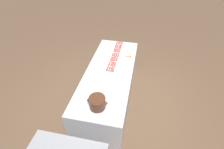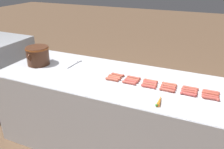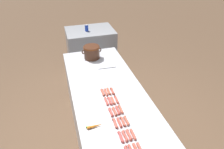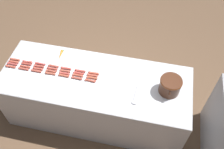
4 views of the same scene
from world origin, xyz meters
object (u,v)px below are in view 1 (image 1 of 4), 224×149
(carrot, at_px, (128,56))
(serving_spoon, at_px, (92,88))
(hot_dog_4, at_px, (117,59))
(hot_dog_14, at_px, (119,43))
(hot_dog_9, at_px, (118,50))
(hot_dog_27, at_px, (107,69))
(hot_dog_5, at_px, (115,64))
(hot_dog_18, at_px, (113,59))
(bean_pot, at_px, (97,102))
(hot_dog_15, at_px, (117,46))
(hot_dog_6, at_px, (113,70))
(hot_dog_17, at_px, (115,54))
(hot_dog_23, at_px, (114,50))
(hot_dog_7, at_px, (120,43))
(hot_dog_20, at_px, (109,69))
(hot_dog_10, at_px, (116,55))
(hot_dog_11, at_px, (115,59))
(hot_dog_25, at_px, (111,59))
(hot_dog_12, at_px, (113,64))
(hot_dog_0, at_px, (122,43))
(hot_dog_19, at_px, (111,64))
(hot_dog_21, at_px, (117,42))
(hot_dog_1, at_px, (121,47))
(hot_dog_3, at_px, (118,55))
(hot_dog_26, at_px, (109,63))
(hot_dog_24, at_px, (113,54))
(hot_dog_16, at_px, (116,50))
(hot_dog_22, at_px, (116,46))
(hot_dog_13, at_px, (112,69))
(hot_dog_2, at_px, (120,51))
(hot_dog_8, at_px, (119,47))

(carrot, bearing_deg, serving_spoon, 65.78)
(hot_dog_4, relative_size, hot_dog_14, 1.00)
(hot_dog_9, xyz_separation_m, hot_dog_27, (0.08, 0.71, 0.00))
(hot_dog_5, relative_size, hot_dog_9, 1.00)
(hot_dog_18, bearing_deg, bean_pot, 91.00)
(hot_dog_15, distance_m, carrot, 0.48)
(hot_dog_6, relative_size, carrot, 0.79)
(hot_dog_17, relative_size, hot_dog_23, 1.00)
(hot_dog_7, height_order, hot_dog_20, same)
(hot_dog_10, bearing_deg, hot_dog_27, 81.29)
(hot_dog_7, relative_size, bean_pot, 0.45)
(hot_dog_18, bearing_deg, hot_dog_11, -171.37)
(hot_dog_25, bearing_deg, hot_dog_12, 114.60)
(hot_dog_0, bearing_deg, hot_dog_4, 89.79)
(hot_dog_19, distance_m, hot_dog_21, 0.89)
(hot_dog_1, height_order, hot_dog_14, same)
(hot_dog_3, xyz_separation_m, hot_dog_18, (0.09, 0.18, 0.00))
(hot_dog_26, distance_m, bean_pot, 1.13)
(hot_dog_0, distance_m, hot_dog_24, 0.55)
(hot_dog_17, bearing_deg, hot_dog_19, 90.50)
(hot_dog_19, xyz_separation_m, hot_dog_26, (0.04, 0.00, 0.00))
(hot_dog_4, distance_m, hot_dog_19, 0.20)
(hot_dog_27, bearing_deg, hot_dog_0, -96.74)
(hot_dog_3, distance_m, hot_dog_25, 0.22)
(hot_dog_5, xyz_separation_m, hot_dog_27, (0.12, 0.17, 0.00))
(hot_dog_21, relative_size, serving_spoon, 0.53)
(hot_dog_3, xyz_separation_m, hot_dog_12, (0.04, 0.35, 0.00))
(carrot, bearing_deg, hot_dog_15, -51.81)
(hot_dog_1, bearing_deg, hot_dog_9, 77.83)
(hot_dog_4, relative_size, hot_dog_26, 1.00)
(hot_dog_7, distance_m, hot_dog_15, 0.19)
(hot_dog_24, distance_m, hot_dog_25, 0.18)
(hot_dog_16, bearing_deg, hot_dog_21, -83.39)
(hot_dog_22, distance_m, hot_dog_25, 0.54)
(hot_dog_5, height_order, hot_dog_17, same)
(hot_dog_13, relative_size, hot_dog_27, 1.00)
(hot_dog_25, bearing_deg, hot_dog_5, 123.80)
(hot_dog_2, height_order, hot_dog_7, same)
(hot_dog_5, height_order, hot_dog_21, same)
(hot_dog_8, relative_size, hot_dog_25, 1.00)
(hot_dog_11, distance_m, hot_dog_13, 0.36)
(hot_dog_0, bearing_deg, hot_dog_24, 77.01)
(hot_dog_1, height_order, hot_dog_26, same)
(hot_dog_25, distance_m, carrot, 0.37)
(hot_dog_5, bearing_deg, serving_spoon, 69.68)
(hot_dog_5, bearing_deg, hot_dog_0, -90.16)
(hot_dog_22, bearing_deg, hot_dog_17, 96.27)
(hot_dog_14, xyz_separation_m, hot_dog_15, (0.01, 0.18, 0.00))
(hot_dog_13, xyz_separation_m, hot_dog_22, (0.08, -0.88, 0.00))
(hot_dog_6, distance_m, hot_dog_11, 0.37)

